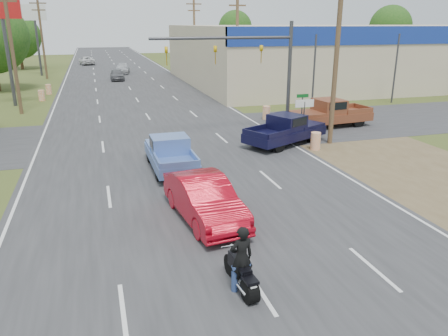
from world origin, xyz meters
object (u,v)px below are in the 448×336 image
object	(u,v)px
distant_car_grey	(117,75)
motorcycle	(242,276)
distant_car_white	(87,61)
blue_pickup	(170,152)
distant_car_silver	(122,69)
navy_pickup	(287,129)
brown_pickup	(328,113)
rider	(241,261)
red_convertible	(204,199)

from	to	relation	value
distant_car_grey	motorcycle	bearing A→B (deg)	-89.17
motorcycle	distant_car_white	xyz separation A→B (m)	(-4.11, 71.53, 0.22)
blue_pickup	distant_car_silver	xyz separation A→B (m)	(0.81, 44.37, -0.15)
blue_pickup	navy_pickup	xyz separation A→B (m)	(7.43, 2.67, 0.06)
brown_pickup	distant_car_white	world-z (taller)	brown_pickup
navy_pickup	distant_car_silver	xyz separation A→B (m)	(-6.62, 41.70, -0.21)
rider	blue_pickup	world-z (taller)	rider
blue_pickup	distant_car_white	xyz separation A→B (m)	(-4.08, 60.65, -0.16)
blue_pickup	distant_car_silver	size ratio (longest dim) A/B	1.06
red_convertible	navy_pickup	xyz separation A→B (m)	(7.26, 8.91, 0.09)
rider	distant_car_grey	size ratio (longest dim) A/B	0.43
red_convertible	blue_pickup	xyz separation A→B (m)	(-0.18, 6.24, 0.03)
motorcycle	blue_pickup	world-z (taller)	blue_pickup
distant_car_grey	distant_car_silver	size ratio (longest dim) A/B	0.87
motorcycle	navy_pickup	world-z (taller)	navy_pickup
motorcycle	blue_pickup	distance (m)	10.89
navy_pickup	distant_car_white	size ratio (longest dim) A/B	1.17
motorcycle	navy_pickup	bearing A→B (deg)	56.37
red_convertible	distant_car_silver	size ratio (longest dim) A/B	1.04
red_convertible	distant_car_white	world-z (taller)	red_convertible
navy_pickup	distant_car_silver	world-z (taller)	navy_pickup
blue_pickup	distant_car_silver	distance (m)	44.38
red_convertible	rider	xyz separation A→B (m)	(-0.14, -4.60, 0.09)
navy_pickup	brown_pickup	size ratio (longest dim) A/B	0.96
rider	navy_pickup	world-z (taller)	rider
red_convertible	motorcycle	distance (m)	4.66
distant_car_silver	blue_pickup	bearing A→B (deg)	-82.73
blue_pickup	distant_car_grey	bearing A→B (deg)	90.17
navy_pickup	motorcycle	bearing A→B (deg)	-54.56
red_convertible	motorcycle	world-z (taller)	red_convertible
distant_car_silver	rider	bearing A→B (deg)	-82.49
motorcycle	distant_car_grey	bearing A→B (deg)	85.45
blue_pickup	brown_pickup	world-z (taller)	brown_pickup
distant_car_silver	navy_pickup	bearing A→B (deg)	-72.66
brown_pickup	distant_car_silver	world-z (taller)	brown_pickup
motorcycle	rider	distance (m)	0.44
rider	brown_pickup	size ratio (longest dim) A/B	0.30
distant_car_grey	distant_car_white	size ratio (longest dim) A/B	0.85
blue_pickup	navy_pickup	size ratio (longest dim) A/B	0.88
distant_car_grey	brown_pickup	bearing A→B (deg)	-67.66
red_convertible	brown_pickup	bearing A→B (deg)	38.85
brown_pickup	distant_car_white	size ratio (longest dim) A/B	1.22
brown_pickup	distant_car_grey	world-z (taller)	brown_pickup
distant_car_white	blue_pickup	bearing A→B (deg)	86.03
motorcycle	distant_car_white	bearing A→B (deg)	88.29
red_convertible	rider	world-z (taller)	rider
distant_car_white	red_convertible	bearing A→B (deg)	85.82
rider	red_convertible	bearing A→B (deg)	-96.79
rider	blue_pickup	size ratio (longest dim) A/B	0.36
navy_pickup	blue_pickup	bearing A→B (deg)	-96.19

